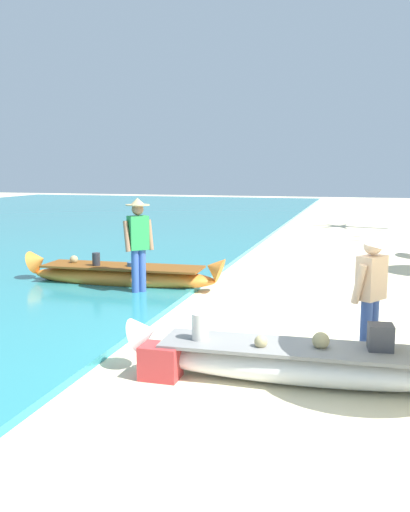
# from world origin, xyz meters

# --- Properties ---
(ground_plane) EXTENTS (80.00, 80.00, 0.00)m
(ground_plane) POSITION_xyz_m (0.00, 0.00, 0.00)
(ground_plane) COLOR beige
(boat_white_foreground) EXTENTS (4.21, 0.82, 0.73)m
(boat_white_foreground) POSITION_xyz_m (0.21, -0.89, 0.25)
(boat_white_foreground) COLOR white
(boat_white_foreground) RESTS_ON ground
(boat_orange_midground) EXTENTS (4.21, 0.94, 0.76)m
(boat_orange_midground) POSITION_xyz_m (-3.84, 3.24, 0.26)
(boat_orange_midground) COLOR orange
(boat_orange_midground) RESTS_ON ground
(person_vendor_hatted) EXTENTS (0.54, 0.53, 1.86)m
(person_vendor_hatted) POSITION_xyz_m (-3.21, 2.57, 1.08)
(person_vendor_hatted) COLOR #3D5BA8
(person_vendor_hatted) RESTS_ON ground
(person_tourist_customer) EXTENTS (0.46, 0.56, 1.60)m
(person_tourist_customer) POSITION_xyz_m (0.90, -0.12, 0.90)
(person_tourist_customer) COLOR #3D5BA8
(person_tourist_customer) RESTS_ON ground
(cooler_box) EXTENTS (0.45, 0.35, 0.40)m
(cooler_box) POSITION_xyz_m (-1.40, -1.20, 0.20)
(cooler_box) COLOR #C63838
(cooler_box) RESTS_ON ground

